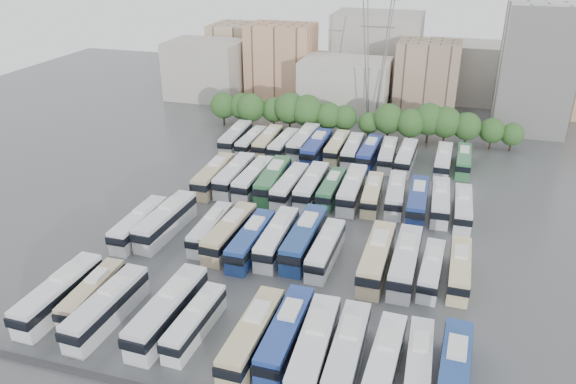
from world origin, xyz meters
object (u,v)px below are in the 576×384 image
(bus_r1_s1, at_px, (166,220))
(bus_r1_s6, at_px, (277,238))
(apartment_tower, at_px, (536,68))
(bus_r0_s1, at_px, (92,293))
(bus_r0_s10, at_px, (347,352))
(bus_r1_s12, at_px, (431,269))
(bus_r2_s3, at_px, (254,178))
(bus_r0_s4, at_px, (168,310))
(bus_r2_s4, at_px, (273,179))
(electricity_pylon, at_px, (377,39))
(bus_r2_s7, at_px, (331,188))
(bus_r0_s7, at_px, (252,335))
(bus_r2_s10, at_px, (396,194))
(bus_r1_s3, at_px, (211,228))
(bus_r1_s8, at_px, (326,249))
(bus_r2_s13, at_px, (463,208))
(bus_r1_s4, at_px, (230,232))
(bus_r2_s2, at_px, (235,175))
(bus_r3_s13, at_px, (463,160))
(bus_r0_s11, at_px, (384,362))
(bus_r3_s8, at_px, (369,152))
(bus_r2_s1, at_px, (214,175))
(bus_r0_s2, at_px, (107,307))
(bus_r0_s13, at_px, (454,373))
(bus_r3_s9, at_px, (388,154))
(bus_r3_s12, at_px, (443,161))
(bus_r2_s12, at_px, (440,201))
(bus_r1_s13, at_px, (459,269))
(bus_r3_s2, at_px, (268,141))
(bus_r3_s6, at_px, (337,147))
(bus_r1_s7, at_px, (304,238))
(bus_r2_s5, at_px, (290,186))
(bus_r2_s11, at_px, (418,200))
(bus_r3_s10, at_px, (406,157))
(bus_r1_s10, at_px, (377,257))
(bus_r2_s8, at_px, (352,189))
(bus_r3_s5, at_px, (317,147))
(bus_r1_s11, at_px, (405,261))
(bus_r1_s0, at_px, (140,224))
(bus_r3_s3, at_px, (284,144))
(bus_r3_s1, at_px, (252,141))
(bus_r0_s8, at_px, (286,333))
(bus_r0_s9, at_px, (314,348))
(bus_r0_s0, at_px, (59,294))

(bus_r1_s1, distance_m, bus_r1_s6, 16.33)
(apartment_tower, xyz_separation_m, bus_r0_s1, (-52.26, -81.08, -11.32))
(bus_r0_s1, height_order, bus_r0_s10, bus_r0_s10)
(bus_r1_s12, distance_m, bus_r2_s3, 35.29)
(bus_r0_s4, bearing_deg, bus_r2_s4, 92.08)
(electricity_pylon, height_order, bus_r2_s7, electricity_pylon)
(apartment_tower, relative_size, bus_r0_s1, 2.37)
(bus_r0_s7, height_order, bus_r2_s7, bus_r0_s7)
(bus_r2_s10, bearing_deg, bus_r1_s3, -144.59)
(bus_r1_s8, distance_m, bus_r2_s13, 24.07)
(bus_r0_s4, height_order, bus_r1_s4, bus_r0_s4)
(bus_r2_s2, bearing_deg, bus_r3_s13, 26.37)
(bus_r0_s7, bearing_deg, bus_r0_s11, 1.34)
(bus_r1_s4, distance_m, bus_r3_s8, 37.69)
(bus_r2_s1, xyz_separation_m, bus_r2_s7, (19.72, 0.99, -0.25))
(bus_r1_s12, relative_size, bus_r2_s3, 0.85)
(bus_r0_s2, xyz_separation_m, bus_r1_s12, (33.18, 18.09, -0.28))
(bus_r0_s13, distance_m, bus_r1_s3, 38.11)
(bus_r2_s2, bearing_deg, bus_r1_s3, -79.22)
(bus_r3_s9, relative_size, bus_r3_s12, 0.99)
(bus_r2_s10, xyz_separation_m, bus_r2_s12, (6.73, -0.72, 0.01))
(bus_r1_s13, relative_size, bus_r3_s2, 0.93)
(bus_r0_s11, relative_size, bus_r3_s6, 1.00)
(bus_r1_s7, relative_size, bus_r2_s5, 1.08)
(bus_r3_s6, bearing_deg, bus_r0_s7, -86.20)
(bus_r2_s11, bearing_deg, bus_r0_s13, -81.17)
(bus_r2_s5, distance_m, bus_r2_s10, 16.61)
(bus_r1_s13, distance_m, bus_r3_s9, 37.97)
(bus_r2_s11, bearing_deg, bus_r0_s11, -91.15)
(bus_r3_s10, bearing_deg, bus_r2_s11, -77.04)
(bus_r1_s8, relative_size, bus_r1_s10, 0.88)
(bus_r0_s13, xyz_separation_m, bus_r2_s8, (-16.49, 37.21, 0.09))
(bus_r3_s5, xyz_separation_m, bus_r3_s6, (3.50, 1.87, -0.20))
(bus_r1_s8, height_order, bus_r2_s3, bus_r2_s3)
(bus_r1_s11, bearing_deg, bus_r3_s2, 130.40)
(bus_r1_s0, xyz_separation_m, bus_r1_s1, (3.22, 1.67, 0.16))
(bus_r1_s8, relative_size, bus_r1_s13, 1.04)
(bus_r2_s7, bearing_deg, bus_r2_s4, -179.95)
(bus_r0_s7, height_order, bus_r1_s7, bus_r1_s7)
(bus_r2_s11, bearing_deg, bus_r0_s1, -135.06)
(bus_r1_s1, height_order, bus_r3_s12, bus_r1_s1)
(bus_r2_s12, distance_m, bus_r3_s3, 34.30)
(bus_r2_s13, distance_m, bus_r3_s2, 40.91)
(bus_r3_s1, bearing_deg, bus_r0_s1, -89.25)
(apartment_tower, relative_size, bus_r0_s8, 2.02)
(bus_r0_s13, bearing_deg, bus_r3_s9, 106.14)
(bus_r0_s11, bearing_deg, bus_r1_s0, 156.24)
(bus_r0_s9, xyz_separation_m, bus_r2_s3, (-19.66, 37.30, -0.10))
(bus_r0_s0, distance_m, bus_r2_s3, 37.93)
(bus_r0_s10, relative_size, bus_r1_s0, 1.04)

